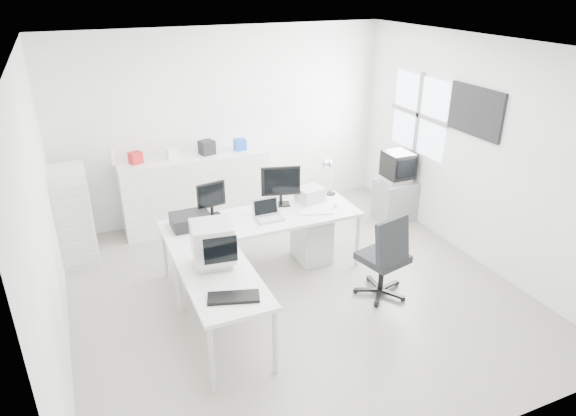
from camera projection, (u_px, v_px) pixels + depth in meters
name	position (u px, v px, depth m)	size (l,w,h in m)	color
floor	(295.00, 291.00, 6.11)	(5.00, 5.00, 0.01)	#AFAD9D
ceiling	(296.00, 46.00, 4.95)	(5.00, 5.00, 0.01)	white
back_wall	(226.00, 125.00, 7.61)	(5.00, 0.02, 2.80)	silver
left_wall	(43.00, 222.00, 4.62)	(0.02, 5.00, 2.80)	silver
right_wall	(477.00, 152.00, 6.43)	(0.02, 5.00, 2.80)	silver
window	(419.00, 115.00, 7.34)	(0.02, 1.20, 1.10)	white
wall_picture	(475.00, 111.00, 6.30)	(0.04, 0.90, 0.60)	black
main_desk	(263.00, 244.00, 6.37)	(2.40, 0.80, 0.75)	white
side_desk	(223.00, 309.00, 5.14)	(0.70, 1.40, 0.75)	white
drawer_pedestal	(312.00, 238.00, 6.70)	(0.40, 0.50, 0.60)	white
inkjet_printer	(191.00, 220.00, 5.96)	(0.44, 0.34, 0.16)	black
lcd_monitor_small	(211.00, 200.00, 6.13)	(0.36, 0.20, 0.45)	black
lcd_monitor_large	(281.00, 186.00, 6.44)	(0.49, 0.20, 0.51)	black
laptop	(269.00, 212.00, 6.11)	(0.31, 0.32, 0.21)	#B7B7BA
white_keyboard	(316.00, 212.00, 6.32)	(0.43, 0.13, 0.02)	white
white_mouse	(335.00, 206.00, 6.46)	(0.05, 0.05, 0.05)	white
laser_printer	(310.00, 194.00, 6.63)	(0.32, 0.27, 0.18)	#BBBBBB
desk_lamp	(332.00, 178.00, 6.77)	(0.15, 0.15, 0.46)	silver
crt_monitor	(212.00, 245.00, 5.10)	(0.39, 0.39, 0.45)	#B7B7BA
black_keyboard	(233.00, 297.00, 4.65)	(0.47, 0.19, 0.03)	black
office_chair	(383.00, 253.00, 5.83)	(0.62, 0.62, 1.08)	#242729
tv_cabinet	(395.00, 200.00, 7.80)	(0.56, 0.46, 0.61)	gray
crt_tv	(398.00, 167.00, 7.58)	(0.50, 0.48, 0.45)	black
sideboard	(196.00, 190.00, 7.54)	(2.14, 0.54, 1.07)	white
clutter_box_a	(136.00, 158.00, 7.00)	(0.16, 0.14, 0.16)	red
clutter_box_b	(172.00, 154.00, 7.18)	(0.15, 0.13, 0.15)	white
clutter_box_c	(207.00, 147.00, 7.35)	(0.20, 0.18, 0.20)	black
clutter_box_d	(240.00, 144.00, 7.54)	(0.16, 0.14, 0.16)	blue
clutter_bottle	(112.00, 158.00, 6.91)	(0.07, 0.07, 0.22)	white
filing_cabinet	(74.00, 216.00, 6.51)	(0.45, 0.53, 1.27)	white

